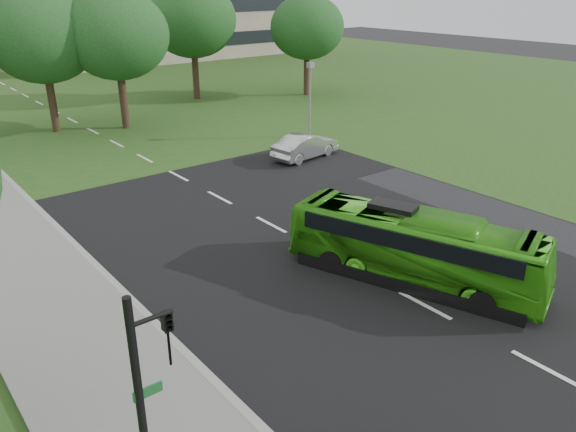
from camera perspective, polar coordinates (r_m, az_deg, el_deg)
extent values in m
plane|color=black|center=(19.29, 9.08, -6.53)|extent=(160.00, 160.00, 0.00)
cube|color=black|center=(34.88, -15.75, 6.41)|extent=(14.00, 120.00, 0.01)
cube|color=black|center=(29.65, -11.07, 4.00)|extent=(80.00, 12.00, 0.01)
cube|color=silver|center=(30.50, -11.96, 4.48)|extent=(0.15, 90.00, 0.01)
cube|color=#274E1A|center=(58.29, -25.89, 11.37)|extent=(120.00, 60.00, 0.01)
cylinder|color=black|center=(40.79, -22.76, 10.23)|extent=(0.51, 0.51, 3.37)
ellipsoid|color=#18481C|center=(40.19, -23.76, 16.40)|extent=(6.92, 6.92, 5.89)
cylinder|color=black|center=(40.22, -16.34, 10.95)|extent=(0.51, 0.51, 3.42)
ellipsoid|color=#18481C|center=(39.62, -17.07, 17.21)|extent=(6.80, 6.80, 5.78)
cylinder|color=black|center=(49.40, -9.34, 13.70)|extent=(0.54, 0.54, 3.56)
ellipsoid|color=#18481C|center=(48.90, -9.70, 19.07)|extent=(7.16, 7.16, 6.08)
cylinder|color=black|center=(50.60, 1.89, 13.98)|extent=(0.48, 0.48, 3.19)
ellipsoid|color=#18481C|center=(50.13, 1.95, 18.61)|extent=(6.27, 6.27, 5.33)
imported|color=#39A318|center=(19.08, 12.73, -3.13)|extent=(4.80, 8.77, 2.39)
imported|color=silver|center=(32.02, 1.77, 7.11)|extent=(4.42, 2.08, 1.40)
cylinder|color=black|center=(10.18, -14.47, -20.28)|extent=(0.14, 0.14, 5.05)
cylinder|color=black|center=(9.05, -13.68, -10.05)|extent=(0.71, 0.08, 0.08)
imported|color=black|center=(9.42, -11.98, -12.17)|extent=(0.17, 0.21, 1.01)
cube|color=#195926|center=(9.76, -14.06, -16.92)|extent=(0.51, 0.04, 0.18)
cylinder|color=gray|center=(36.31, 2.24, 11.44)|extent=(0.13, 0.13, 4.41)
cube|color=gray|center=(35.92, 2.30, 15.06)|extent=(0.39, 0.33, 0.33)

